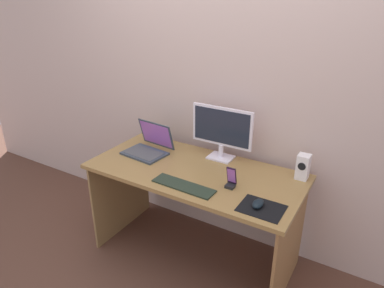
{
  "coord_description": "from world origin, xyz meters",
  "views": [
    {
      "loc": [
        1.07,
        -1.82,
        1.86
      ],
      "look_at": [
        -0.01,
        -0.02,
        0.94
      ],
      "focal_mm": 32.46,
      "sensor_mm": 36.0,
      "label": 1
    }
  ],
  "objects_px": {
    "speaker_right": "(303,167)",
    "mouse": "(258,204)",
    "monitor": "(222,130)",
    "laptop": "(148,147)",
    "keyboard_external": "(183,186)",
    "phone_in_dock": "(231,180)"
  },
  "relations": [
    {
      "from": "mouse",
      "to": "laptop",
      "type": "bearing_deg",
      "value": 163.95
    },
    {
      "from": "monitor",
      "to": "mouse",
      "type": "height_order",
      "value": "monitor"
    },
    {
      "from": "laptop",
      "to": "speaker_right",
      "type": "bearing_deg",
      "value": 10.08
    },
    {
      "from": "speaker_right",
      "to": "mouse",
      "type": "xyz_separation_m",
      "value": [
        -0.13,
        -0.46,
        -0.06
      ]
    },
    {
      "from": "speaker_right",
      "to": "phone_in_dock",
      "type": "relative_size",
      "value": 1.22
    },
    {
      "from": "speaker_right",
      "to": "mouse",
      "type": "distance_m",
      "value": 0.48
    },
    {
      "from": "keyboard_external",
      "to": "laptop",
      "type": "bearing_deg",
      "value": 151.31
    },
    {
      "from": "phone_in_dock",
      "to": "speaker_right",
      "type": "bearing_deg",
      "value": 44.05
    },
    {
      "from": "keyboard_external",
      "to": "monitor",
      "type": "bearing_deg",
      "value": 89.53
    },
    {
      "from": "monitor",
      "to": "laptop",
      "type": "distance_m",
      "value": 0.58
    },
    {
      "from": "speaker_right",
      "to": "laptop",
      "type": "distance_m",
      "value": 1.12
    },
    {
      "from": "mouse",
      "to": "phone_in_dock",
      "type": "relative_size",
      "value": 0.73
    },
    {
      "from": "keyboard_external",
      "to": "mouse",
      "type": "xyz_separation_m",
      "value": [
        0.48,
        0.03,
        0.02
      ]
    },
    {
      "from": "monitor",
      "to": "keyboard_external",
      "type": "bearing_deg",
      "value": -92.19
    },
    {
      "from": "monitor",
      "to": "phone_in_dock",
      "type": "bearing_deg",
      "value": -54.68
    },
    {
      "from": "speaker_right",
      "to": "phone_in_dock",
      "type": "bearing_deg",
      "value": -135.95
    },
    {
      "from": "monitor",
      "to": "mouse",
      "type": "xyz_separation_m",
      "value": [
        0.46,
        -0.46,
        -0.2
      ]
    },
    {
      "from": "laptop",
      "to": "phone_in_dock",
      "type": "height_order",
      "value": "laptop"
    },
    {
      "from": "keyboard_external",
      "to": "speaker_right",
      "type": "bearing_deg",
      "value": 40.41
    },
    {
      "from": "mouse",
      "to": "phone_in_dock",
      "type": "height_order",
      "value": "phone_in_dock"
    },
    {
      "from": "speaker_right",
      "to": "laptop",
      "type": "height_order",
      "value": "laptop"
    },
    {
      "from": "mouse",
      "to": "phone_in_dock",
      "type": "distance_m",
      "value": 0.26
    }
  ]
}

